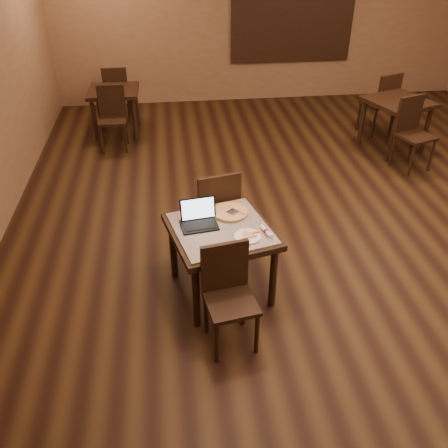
{
  "coord_description": "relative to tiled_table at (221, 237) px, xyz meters",
  "views": [
    {
      "loc": [
        -1.96,
        -4.35,
        3.24
      ],
      "look_at": [
        -1.52,
        -0.8,
        0.85
      ],
      "focal_mm": 38.0,
      "sensor_mm": 36.0,
      "label": 1
    }
  ],
  "objects": [
    {
      "name": "other_table_b_chair_near",
      "position": [
        -1.28,
        3.69,
        -0.11
      ],
      "size": [
        0.43,
        0.43,
        0.98
      ],
      "rotation": [
        0.0,
        0.0,
        -0.02
      ],
      "color": "black",
      "rests_on": "ground"
    },
    {
      "name": "other_table_a_chair_far",
      "position": [
        3.14,
        3.67,
        -0.07
      ],
      "size": [
        0.58,
        0.58,
        1.04
      ],
      "rotation": [
        0.0,
        0.0,
        3.48
      ],
      "color": "black",
      "rests_on": "ground"
    },
    {
      "name": "other_table_a_chair_near",
      "position": [
        3.08,
        2.45,
        -0.07
      ],
      "size": [
        0.58,
        0.58,
        1.04
      ],
      "rotation": [
        0.0,
        0.0,
        0.34
      ],
      "color": "black",
      "rests_on": "ground"
    },
    {
      "name": "spatula",
      "position": [
        0.14,
        0.22,
        0.13
      ],
      "size": [
        0.22,
        0.24,
        0.01
      ],
      "primitive_type": "cube",
      "rotation": [
        0.0,
        0.0,
        0.69
      ],
      "color": "silver",
      "rests_on": "pizza_whole"
    },
    {
      "name": "napkin_roll",
      "position": [
        0.4,
        -0.14,
        0.12
      ],
      "size": [
        0.1,
        0.19,
        0.04
      ],
      "rotation": [
        0.0,
        0.0,
        0.33
      ],
      "color": "white",
      "rests_on": "tiled_table"
    },
    {
      "name": "chair_main_far",
      "position": [
        0.02,
        0.61,
        -0.07
      ],
      "size": [
        0.54,
        0.54,
        1.04
      ],
      "rotation": [
        0.0,
        0.0,
        3.36
      ],
      "color": "black",
      "rests_on": "ground"
    },
    {
      "name": "ground",
      "position": [
        1.54,
        0.73,
        -0.66
      ],
      "size": [
        10.0,
        10.0,
        0.0
      ],
      "primitive_type": "plane",
      "color": "black",
      "rests_on": "ground"
    },
    {
      "name": "wall_back",
      "position": [
        1.54,
        5.73,
        0.84
      ],
      "size": [
        8.0,
        0.02,
        3.0
      ],
      "primitive_type": "cube",
      "color": "brown",
      "rests_on": "ground"
    },
    {
      "name": "mural",
      "position": [
        2.04,
        5.69,
        0.89
      ],
      "size": [
        2.34,
        0.05,
        1.64
      ],
      "color": "#295499",
      "rests_on": "wall_back"
    },
    {
      "name": "pizza_whole",
      "position": [
        0.12,
        0.24,
        0.12
      ],
      "size": [
        0.35,
        0.35,
        0.02
      ],
      "color": "#F4E4A2",
      "rests_on": "pizza_pan"
    },
    {
      "name": "other_table_b",
      "position": [
        -1.28,
        4.26,
        -0.03
      ],
      "size": [
        0.82,
        0.82,
        0.76
      ],
      "rotation": [
        0.0,
        0.0,
        -0.02
      ],
      "color": "black",
      "rests_on": "ground"
    },
    {
      "name": "pizza_slice",
      "position": [
        0.22,
        -0.18,
        0.13
      ],
      "size": [
        0.21,
        0.21,
        0.02
      ],
      "primitive_type": null,
      "rotation": [
        0.0,
        0.0,
        0.25
      ],
      "color": "#F4E4A2",
      "rests_on": "plate"
    },
    {
      "name": "plate",
      "position": [
        0.22,
        -0.18,
        0.11
      ],
      "size": [
        0.25,
        0.25,
        0.01
      ],
      "primitive_type": "cylinder",
      "color": "white",
      "rests_on": "tiled_table"
    },
    {
      "name": "other_table_a",
      "position": [
        3.11,
        3.06,
        0.01
      ],
      "size": [
        1.1,
        1.1,
        0.81
      ],
      "rotation": [
        0.0,
        0.0,
        0.34
      ],
      "color": "black",
      "rests_on": "ground"
    },
    {
      "name": "chair_main_near",
      "position": [
        -0.01,
        -0.62,
        -0.12
      ],
      "size": [
        0.48,
        0.48,
        0.96
      ],
      "rotation": [
        0.0,
        0.0,
        0.17
      ],
      "color": "black",
      "rests_on": "ground"
    },
    {
      "name": "laptop",
      "position": [
        -0.2,
        0.1,
        0.16
      ],
      "size": [
        0.37,
        0.31,
        0.23
      ],
      "rotation": [
        0.0,
        0.0,
        0.14
      ],
      "color": "black",
      "rests_on": "tiled_table"
    },
    {
      "name": "other_table_b_chair_far",
      "position": [
        -1.29,
        4.83,
        -0.11
      ],
      "size": [
        0.43,
        0.43,
        0.98
      ],
      "rotation": [
        0.0,
        0.0,
        3.13
      ],
      "color": "black",
      "rests_on": "ground"
    },
    {
      "name": "pizza_pan",
      "position": [
        0.12,
        0.24,
        0.11
      ],
      "size": [
        0.39,
        0.39,
        0.01
      ],
      "primitive_type": "cylinder",
      "color": "silver",
      "rests_on": "tiled_table"
    },
    {
      "name": "tiled_table",
      "position": [
        0.0,
        0.0,
        0.0
      ],
      "size": [
        1.11,
        1.11,
        0.76
      ],
      "rotation": [
        0.0,
        0.0,
        0.24
      ],
      "color": "black",
      "rests_on": "ground"
    }
  ]
}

